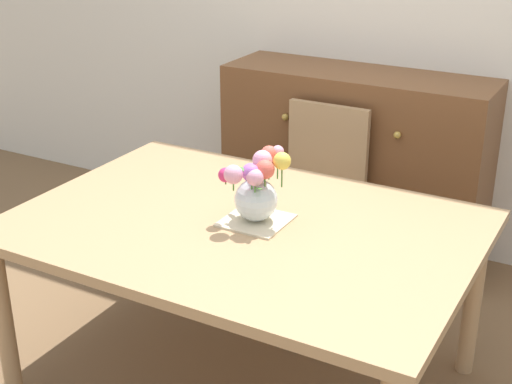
{
  "coord_description": "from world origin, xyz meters",
  "views": [
    {
      "loc": [
        1.23,
        -2.13,
        1.89
      ],
      "look_at": [
        0.04,
        0.03,
        0.84
      ],
      "focal_mm": 51.21,
      "sensor_mm": 36.0,
      "label": 1
    }
  ],
  "objects_px": {
    "dining_table": "(244,239)",
    "flower_vase": "(256,187)",
    "dresser": "(354,164)",
    "chair_far": "(318,184)"
  },
  "relations": [
    {
      "from": "chair_far",
      "to": "dresser",
      "type": "distance_m",
      "value": 0.4
    },
    {
      "from": "dining_table",
      "to": "flower_vase",
      "type": "bearing_deg",
      "value": 33.73
    },
    {
      "from": "dining_table",
      "to": "flower_vase",
      "type": "distance_m",
      "value": 0.22
    },
    {
      "from": "chair_far",
      "to": "flower_vase",
      "type": "xyz_separation_m",
      "value": [
        0.16,
        -0.91,
        0.34
      ]
    },
    {
      "from": "dining_table",
      "to": "chair_far",
      "type": "height_order",
      "value": "chair_far"
    },
    {
      "from": "flower_vase",
      "to": "chair_far",
      "type": "bearing_deg",
      "value": 99.81
    },
    {
      "from": "dining_table",
      "to": "dresser",
      "type": "xyz_separation_m",
      "value": [
        -0.08,
        1.33,
        -0.15
      ]
    },
    {
      "from": "dining_table",
      "to": "flower_vase",
      "type": "xyz_separation_m",
      "value": [
        0.04,
        0.03,
        0.21
      ]
    },
    {
      "from": "dresser",
      "to": "chair_far",
      "type": "bearing_deg",
      "value": -95.14
    },
    {
      "from": "flower_vase",
      "to": "dresser",
      "type": "bearing_deg",
      "value": 95.33
    }
  ]
}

